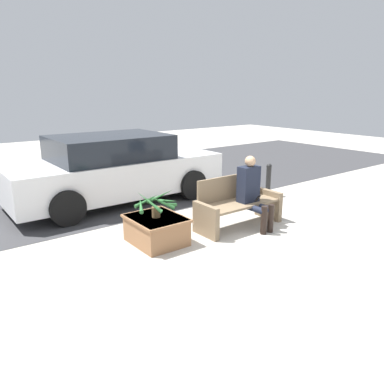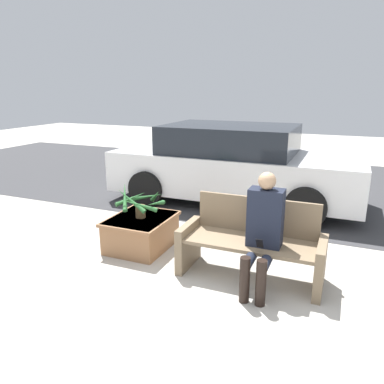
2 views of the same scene
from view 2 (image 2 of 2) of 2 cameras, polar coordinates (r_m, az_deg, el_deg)
ground_plane at (r=3.79m, az=1.42°, el=-17.71°), size 30.00×30.00×0.00m
road_surface at (r=8.50m, az=14.35°, el=1.04°), size 20.00×6.00×0.01m
bench at (r=4.29m, az=9.08°, el=-7.68°), size 1.59×0.59×0.87m
person_seated at (r=3.98m, az=10.77°, el=-5.51°), size 0.36×0.63×1.25m
planter_box at (r=5.06m, az=-7.74°, el=-5.93°), size 0.77×0.90×0.43m
potted_plant at (r=4.92m, az=-7.84°, el=-1.47°), size 0.66×0.66×0.45m
parked_car at (r=6.95m, az=6.40°, el=4.18°), size 4.45×1.98×1.43m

